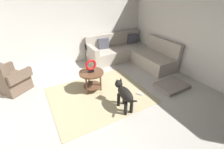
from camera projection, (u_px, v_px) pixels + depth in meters
ground_plane at (107, 117)px, 3.29m from camera, size 6.00×6.00×0.10m
wall_back at (62, 23)px, 4.84m from camera, size 6.00×0.12×2.70m
wall_right at (212, 33)px, 3.86m from camera, size 0.12×6.00×2.70m
area_rug at (99, 95)px, 3.86m from camera, size 2.30×1.90×0.01m
sectional_couch at (130, 53)px, 5.51m from camera, size 2.20×2.25×0.88m
armchair at (11, 80)px, 3.86m from camera, size 0.95×1.00×0.88m
side_table at (92, 76)px, 3.84m from camera, size 0.60×0.60×0.54m
torus_sculpture at (91, 66)px, 3.69m from camera, size 0.28×0.08×0.33m
dog_bed_mat at (172, 86)px, 4.15m from camera, size 0.80×0.60×0.09m
dog at (124, 94)px, 3.27m from camera, size 0.26×0.85×0.63m
dog_toy_rope at (140, 94)px, 3.85m from camera, size 0.12×0.16×0.05m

